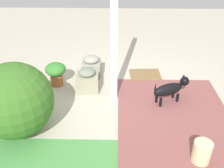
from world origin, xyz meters
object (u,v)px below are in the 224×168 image
stone_planter_near (88,80)px  terracotta_pot_broad (56,72)px  porch_pillar (114,33)px  ceramic_urn (202,152)px  round_shrub (15,100)px  dog (171,89)px  doormat (145,75)px  stone_planter_nearest (91,66)px

stone_planter_near → terracotta_pot_broad: terracotta_pot_broad is taller
porch_pillar → terracotta_pot_broad: size_ratio=5.27×
stone_planter_near → terracotta_pot_broad: bearing=-16.4°
stone_planter_near → ceramic_urn: 2.33m
terracotta_pot_broad → round_shrub: bearing=78.5°
stone_planter_near → dog: size_ratio=0.68×
porch_pillar → dog: (-0.96, 0.13, -0.92)m
porch_pillar → doormat: size_ratio=3.90×
stone_planter_near → ceramic_urn: size_ratio=1.42×
round_shrub → dog: size_ratio=1.63×
terracotta_pot_broad → dog: 2.13m
stone_planter_near → dog: dog is taller
doormat → round_shrub: bearing=40.3°
stone_planter_nearest → doormat: size_ratio=0.70×
porch_pillar → stone_planter_nearest: size_ratio=5.58×
stone_planter_near → dog: bearing=166.7°
stone_planter_nearest → dog: dog is taller
terracotta_pot_broad → dog: size_ratio=0.68×
porch_pillar → terracotta_pot_broad: 1.48m
porch_pillar → stone_planter_nearest: porch_pillar is taller
stone_planter_nearest → ceramic_urn: size_ratio=1.35×
porch_pillar → stone_planter_nearest: bearing=-59.4°
stone_planter_near → ceramic_urn: bearing=134.4°
stone_planter_nearest → ceramic_urn: (-1.61, 2.24, -0.04)m
round_shrub → dog: 2.47m
stone_planter_near → doormat: size_ratio=0.74×
stone_planter_near → terracotta_pot_broad: (0.61, -0.18, 0.07)m
stone_planter_nearest → porch_pillar: bearing=120.6°
porch_pillar → dog: bearing=172.2°
round_shrub → doormat: size_ratio=1.77×
porch_pillar → stone_planter_nearest: 1.35m
porch_pillar → dog: 1.34m
round_shrub → terracotta_pot_broad: size_ratio=2.39×
terracotta_pot_broad → doormat: bearing=-167.2°
stone_planter_nearest → round_shrub: round_shrub is taller
round_shrub → dog: (-2.33, -0.78, -0.27)m
porch_pillar → dog: porch_pillar is taller
dog → terracotta_pot_broad: bearing=-14.3°
dog → ceramic_urn: bearing=97.6°
stone_planter_near → doormat: bearing=-152.8°
porch_pillar → round_shrub: 1.76m
round_shrub → stone_planter_near: bearing=-128.1°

